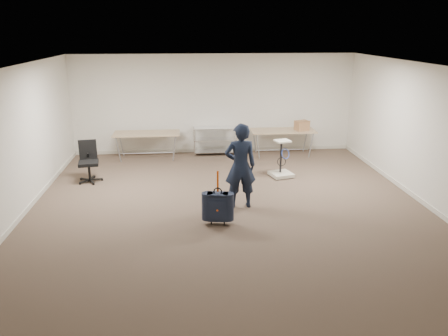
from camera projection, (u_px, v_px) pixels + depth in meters
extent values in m
plane|color=#443329|center=(230.00, 212.00, 8.60)|extent=(9.00, 9.00, 0.00)
plane|color=silver|center=(214.00, 104.00, 12.44)|extent=(8.00, 0.00, 8.00)
plane|color=silver|center=(283.00, 270.00, 3.90)|extent=(8.00, 0.00, 8.00)
plane|color=silver|center=(9.00, 149.00, 7.83)|extent=(0.00, 9.00, 9.00)
plane|color=silver|center=(434.00, 139.00, 8.51)|extent=(0.00, 9.00, 9.00)
plane|color=white|center=(231.00, 67.00, 7.74)|extent=(8.00, 8.00, 0.00)
cube|color=beige|center=(214.00, 150.00, 12.84)|extent=(8.00, 0.02, 0.10)
cube|color=beige|center=(20.00, 218.00, 8.24)|extent=(0.02, 9.00, 0.10)
cube|color=beige|center=(424.00, 203.00, 8.92)|extent=(0.02, 9.00, 0.10)
cube|color=tan|center=(147.00, 133.00, 11.96)|extent=(1.80, 0.75, 0.03)
cylinder|color=#999DA1|center=(148.00, 153.00, 12.13)|extent=(1.50, 0.02, 0.02)
cylinder|color=#999DA1|center=(118.00, 150.00, 11.73)|extent=(0.13, 0.04, 0.69)
cylinder|color=#999DA1|center=(174.00, 148.00, 11.85)|extent=(0.13, 0.04, 0.69)
cylinder|color=#999DA1|center=(121.00, 144.00, 12.29)|extent=(0.13, 0.04, 0.69)
cylinder|color=#999DA1|center=(175.00, 143.00, 12.42)|extent=(0.13, 0.04, 0.69)
cube|color=tan|center=(283.00, 131.00, 12.29)|extent=(1.80, 0.75, 0.03)
cylinder|color=#999DA1|center=(282.00, 150.00, 12.46)|extent=(1.50, 0.02, 0.02)
cylinder|color=#999DA1|center=(258.00, 146.00, 12.05)|extent=(0.13, 0.04, 0.69)
cylinder|color=#999DA1|center=(311.00, 145.00, 12.18)|extent=(0.13, 0.04, 0.69)
cylinder|color=#999DA1|center=(255.00, 141.00, 12.62)|extent=(0.13, 0.04, 0.69)
cylinder|color=#999DA1|center=(305.00, 140.00, 12.75)|extent=(0.13, 0.04, 0.69)
cylinder|color=silver|center=(194.00, 143.00, 12.19)|extent=(0.02, 0.02, 0.80)
cylinder|color=silver|center=(237.00, 142.00, 12.30)|extent=(0.02, 0.02, 0.80)
cylinder|color=silver|center=(194.00, 139.00, 12.62)|extent=(0.02, 0.02, 0.80)
cylinder|color=silver|center=(235.00, 138.00, 12.72)|extent=(0.02, 0.02, 0.80)
cube|color=silver|center=(215.00, 151.00, 12.55)|extent=(1.20, 0.45, 0.02)
cube|color=silver|center=(215.00, 139.00, 12.44)|extent=(1.20, 0.45, 0.02)
cube|color=silver|center=(215.00, 128.00, 12.34)|extent=(1.20, 0.45, 0.01)
imported|color=black|center=(240.00, 166.00, 8.62)|extent=(0.65, 0.45, 1.73)
cube|color=black|center=(218.00, 206.00, 7.96)|extent=(0.41, 0.27, 0.52)
cube|color=black|center=(218.00, 220.00, 8.07)|extent=(0.36, 0.20, 0.03)
cylinder|color=black|center=(211.00, 222.00, 8.07)|extent=(0.03, 0.07, 0.07)
cylinder|color=black|center=(224.00, 223.00, 8.06)|extent=(0.03, 0.07, 0.07)
torus|color=black|center=(218.00, 192.00, 7.88)|extent=(0.16, 0.05, 0.16)
cube|color=#FF560D|center=(218.00, 181.00, 7.84)|extent=(0.04, 0.01, 0.40)
cylinder|color=black|center=(90.00, 180.00, 10.32)|extent=(0.58, 0.58, 0.09)
cylinder|color=black|center=(89.00, 172.00, 10.26)|extent=(0.06, 0.06, 0.39)
cube|color=black|center=(88.00, 163.00, 10.19)|extent=(0.51, 0.51, 0.08)
cube|color=black|center=(88.00, 149.00, 10.31)|extent=(0.41, 0.12, 0.47)
cube|color=silver|center=(281.00, 174.00, 10.66)|extent=(0.61, 0.61, 0.08)
cylinder|color=black|center=(275.00, 179.00, 10.47)|extent=(0.06, 0.06, 0.04)
cylinder|color=black|center=(281.00, 156.00, 10.58)|extent=(0.05, 0.05, 0.80)
cube|color=silver|center=(282.00, 141.00, 10.41)|extent=(0.41, 0.38, 0.04)
torus|color=#2445B6|center=(285.00, 154.00, 10.43)|extent=(0.27, 0.16, 0.24)
cube|color=#A0694A|center=(302.00, 125.00, 12.23)|extent=(0.43, 0.38, 0.27)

